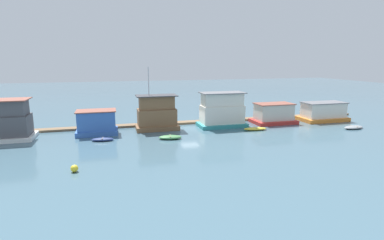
# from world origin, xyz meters

# --- Properties ---
(ground_plane) EXTENTS (200.00, 200.00, 0.00)m
(ground_plane) POSITION_xyz_m (0.00, 0.00, 0.00)
(ground_plane) COLOR #426070
(dock_walkway) EXTENTS (59.60, 1.54, 0.30)m
(dock_walkway) POSITION_xyz_m (0.00, 3.38, 0.15)
(dock_walkway) COLOR brown
(dock_walkway) RESTS_ON ground_plane
(houseboat_white) EXTENTS (7.15, 4.13, 7.15)m
(houseboat_white) POSITION_xyz_m (-23.75, -0.16, 2.30)
(houseboat_white) COLOR white
(houseboat_white) RESTS_ON ground_plane
(houseboat_blue) EXTENTS (5.26, 3.37, 3.20)m
(houseboat_blue) POSITION_xyz_m (-12.72, -0.12, 1.53)
(houseboat_blue) COLOR #3866B7
(houseboat_blue) RESTS_ON ground_plane
(houseboat_brown) EXTENTS (5.93, 3.35, 8.67)m
(houseboat_brown) POSITION_xyz_m (-4.67, 0.58, 2.18)
(houseboat_brown) COLOR brown
(houseboat_brown) RESTS_ON ground_plane
(houseboat_teal) EXTENTS (6.95, 3.78, 5.03)m
(houseboat_teal) POSITION_xyz_m (4.80, -0.04, 2.32)
(houseboat_teal) COLOR teal
(houseboat_teal) RESTS_ON ground_plane
(houseboat_red) EXTENTS (6.51, 4.06, 3.08)m
(houseboat_red) POSITION_xyz_m (13.40, 0.15, 1.42)
(houseboat_red) COLOR red
(houseboat_red) RESTS_ON ground_plane
(houseboat_orange) EXTENTS (7.43, 3.97, 3.01)m
(houseboat_orange) POSITION_xyz_m (22.03, -0.31, 1.41)
(houseboat_orange) COLOR orange
(houseboat_orange) RESTS_ON ground_plane
(dinghy_navy) EXTENTS (2.74, 1.32, 0.41)m
(dinghy_navy) POSITION_xyz_m (-11.99, -3.88, 0.20)
(dinghy_navy) COLOR navy
(dinghy_navy) RESTS_ON ground_plane
(dinghy_green) EXTENTS (3.02, 1.79, 0.48)m
(dinghy_green) POSITION_xyz_m (-3.92, -5.13, 0.24)
(dinghy_green) COLOR #47844C
(dinghy_green) RESTS_ON ground_plane
(dinghy_yellow) EXTENTS (3.38, 1.41, 0.42)m
(dinghy_yellow) POSITION_xyz_m (8.42, -3.60, 0.21)
(dinghy_yellow) COLOR yellow
(dinghy_yellow) RESTS_ON ground_plane
(dinghy_grey) EXTENTS (3.33, 1.86, 0.42)m
(dinghy_grey) POSITION_xyz_m (22.41, -6.40, 0.21)
(dinghy_grey) COLOR gray
(dinghy_grey) RESTS_ON ground_plane
(buoy_yellow) EXTENTS (0.65, 0.65, 0.65)m
(buoy_yellow) POSITION_xyz_m (-14.15, -13.81, 0.32)
(buoy_yellow) COLOR yellow
(buoy_yellow) RESTS_ON ground_plane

